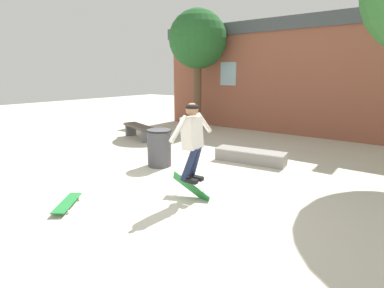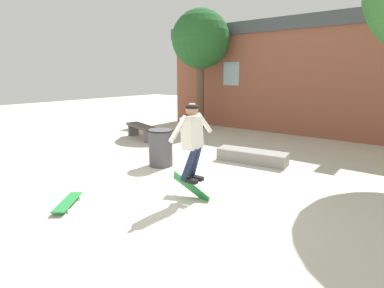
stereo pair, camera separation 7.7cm
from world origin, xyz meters
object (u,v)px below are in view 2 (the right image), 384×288
object	(u,v)px
tree_left	(201,40)
park_bench	(141,129)
skater	(192,136)
skate_ledge	(252,156)
trash_bin	(161,147)
skateboard_flipping	(191,187)
skateboard_resting	(68,202)

from	to	relation	value
tree_left	park_bench	world-z (taller)	tree_left
skater	skate_ledge	bearing A→B (deg)	92.57
trash_bin	park_bench	bearing A→B (deg)	145.60
skater	skateboard_flipping	bearing A→B (deg)	141.03
trash_bin	skater	world-z (taller)	skater
skateboard_flipping	trash_bin	bearing A→B (deg)	143.34
skateboard_flipping	skater	bearing A→B (deg)	-43.07
tree_left	skate_ledge	bearing A→B (deg)	-39.20
skater	skateboard_resting	size ratio (longest dim) A/B	1.76
tree_left	skate_ledge	size ratio (longest dim) A/B	2.59
skate_ledge	trash_bin	bearing A→B (deg)	-143.26
trash_bin	skateboard_flipping	size ratio (longest dim) A/B	1.08
tree_left	skate_ledge	xyz separation A→B (m)	(3.95, -3.22, -3.24)
park_bench	tree_left	bearing A→B (deg)	102.65
tree_left	skateboard_flipping	size ratio (longest dim) A/B	5.62
trash_bin	skateboard_resting	world-z (taller)	trash_bin
tree_left	skateboard_flipping	distance (m)	7.79
skateboard_resting	trash_bin	bearing A→B (deg)	-30.24
tree_left	skateboard_resting	xyz separation A→B (m)	(2.70, -7.37, -3.32)
tree_left	skater	distance (m)	7.52
skateboard_resting	skateboard_flipping	bearing A→B (deg)	-79.53
tree_left	skateboard_flipping	xyz separation A→B (m)	(4.07, -5.82, -3.21)
park_bench	skateboard_resting	world-z (taller)	park_bench
trash_bin	skateboard_flipping	world-z (taller)	trash_bin
park_bench	skater	world-z (taller)	skater
skate_ledge	trash_bin	world-z (taller)	trash_bin
trash_bin	skateboard_resting	xyz separation A→B (m)	(0.35, -2.59, -0.39)
park_bench	skate_ledge	world-z (taller)	park_bench
trash_bin	skater	size ratio (longest dim) A/B	0.65
tree_left	skater	world-z (taller)	tree_left
trash_bin	tree_left	bearing A→B (deg)	116.20
skate_ledge	park_bench	bearing A→B (deg)	168.94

